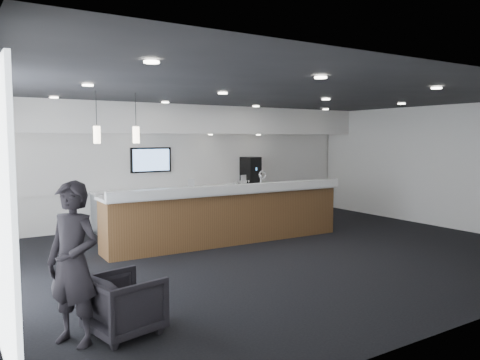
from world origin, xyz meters
TOP-DOWN VIEW (x-y plane):
  - ground at (0.00, 0.00)m, footprint 10.00×10.00m
  - ceiling at (0.00, 0.00)m, footprint 10.00×8.00m
  - back_wall at (0.00, 4.00)m, footprint 10.00×0.02m
  - right_wall at (5.00, 0.00)m, footprint 0.02×8.00m
  - soffit_bulkhead at (0.00, 3.55)m, footprint 10.00×0.90m
  - alcove_panel at (0.00, 3.97)m, footprint 9.80×0.06m
  - back_credenza at (-0.00, 3.64)m, footprint 5.06×0.66m
  - wall_tv at (-1.00, 3.91)m, footprint 1.05×0.08m
  - pendant_left at (-2.40, 0.80)m, footprint 0.12×0.12m
  - pendant_right at (-3.10, 0.80)m, footprint 0.12×0.12m
  - ceiling_can_lights at (0.00, 0.00)m, footprint 7.00×5.00m
  - service_counter at (-0.36, 1.24)m, footprint 5.32×1.00m
  - coffee_machine at (1.85, 3.71)m, footprint 0.47×0.57m
  - info_sign_left at (-0.08, 3.52)m, footprint 0.16×0.06m
  - info_sign_right at (1.49, 3.52)m, footprint 0.18×0.06m
  - armchair at (-3.71, -2.11)m, footprint 0.88×0.87m
  - lounge_guest at (-4.24, -2.06)m, footprint 0.71×0.76m
  - cup_0 at (1.70, 3.53)m, footprint 0.10×0.10m
  - cup_1 at (1.56, 3.53)m, footprint 0.14×0.14m
  - cup_2 at (1.42, 3.53)m, footprint 0.12×0.12m
  - cup_3 at (1.28, 3.53)m, footprint 0.13×0.13m

SIDE VIEW (x-z plane):
  - ground at x=0.00m, z-range 0.00..0.00m
  - armchair at x=-3.71m, z-range 0.00..0.68m
  - back_credenza at x=0.00m, z-range 0.00..0.95m
  - service_counter at x=-0.36m, z-range -0.17..1.32m
  - lounge_guest at x=-4.24m, z-range 0.00..1.75m
  - cup_0 at x=1.70m, z-range 0.95..1.04m
  - cup_1 at x=1.56m, z-range 0.95..1.04m
  - cup_2 at x=1.42m, z-range 0.95..1.04m
  - cup_3 at x=1.28m, z-range 0.95..1.04m
  - info_sign_left at x=-0.08m, z-range 0.95..1.17m
  - info_sign_right at x=1.49m, z-range 0.95..1.20m
  - coffee_machine at x=1.85m, z-range 0.95..1.67m
  - back_wall at x=0.00m, z-range 0.00..3.00m
  - right_wall at x=5.00m, z-range 0.00..3.00m
  - alcove_panel at x=0.00m, z-range 0.90..2.30m
  - wall_tv at x=-1.00m, z-range 1.34..1.96m
  - pendant_left at x=-2.40m, z-range 2.10..2.40m
  - pendant_right at x=-3.10m, z-range 2.10..2.40m
  - soffit_bulkhead at x=0.00m, z-range 2.30..3.00m
  - ceiling_can_lights at x=0.00m, z-range 2.96..2.98m
  - ceiling at x=0.00m, z-range 2.99..3.01m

